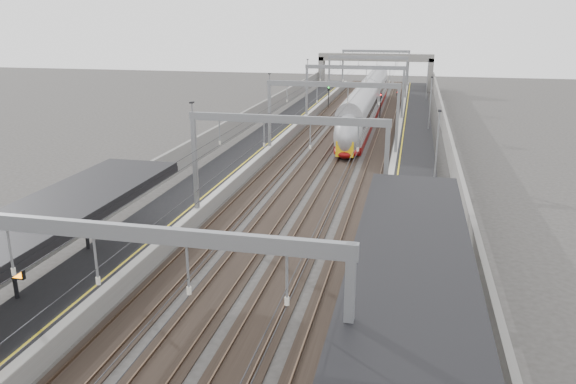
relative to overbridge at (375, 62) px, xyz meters
The scene contains 13 objects.
platform_left 55.79m from the overbridge, 98.28° to the right, with size 4.00×120.00×1.00m, color black.
platform_right 55.79m from the overbridge, 81.72° to the right, with size 4.00×120.00×1.00m, color black.
tracks 55.25m from the overbridge, 90.00° to the right, with size 11.40×140.00×0.20m.
overhead_line 48.39m from the overbridge, 90.00° to the right, with size 13.00×140.00×6.60m.
canopy_right 97.35m from the overbridge, 85.27° to the right, with size 4.40×30.00×4.24m.
overbridge is the anchor object (origin of this frame).
wall_left 56.25m from the overbridge, 101.51° to the right, with size 0.30×120.00×3.20m, color slate.
wall_right 56.25m from the overbridge, 78.49° to the right, with size 0.30×120.00×3.20m, color slate.
train 36.13m from the overbridge, 87.61° to the right, with size 2.76×50.22×4.36m.
bench 90.00m from the overbridge, 85.01° to the right, with size 0.56×1.77×0.90m.
signal_green 26.31m from the overbridge, 101.47° to the right, with size 0.32×0.32×3.48m.
signal_red_near 32.89m from the overbridge, 84.40° to the right, with size 0.32×0.32×3.48m.
signal_red_far 29.93m from the overbridge, 79.56° to the right, with size 0.32×0.32×3.48m.
Camera 1 is at (7.68, -12.11, 13.42)m, focal length 35.00 mm.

